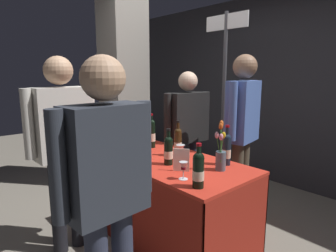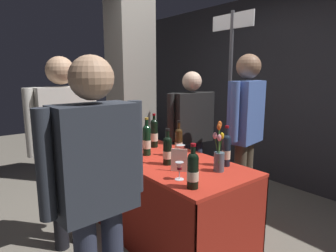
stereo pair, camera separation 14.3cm
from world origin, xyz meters
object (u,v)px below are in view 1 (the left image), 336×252
at_px(wine_glass_mid, 183,167).
at_px(taster_foreground_right, 107,184).
at_px(booth_signpost, 224,85).
at_px(featured_wine_bottle, 227,149).
at_px(flower_vase, 221,154).
at_px(vendor_presenter, 187,127).
at_px(tasting_table, 168,185).
at_px(concrete_pillar, 123,72).
at_px(wine_glass_near_vendor, 181,149).
at_px(display_bottle_0, 146,140).

distance_m(wine_glass_mid, taster_foreground_right, 0.71).
distance_m(wine_glass_mid, booth_signpost, 1.68).
xyz_separation_m(featured_wine_bottle, flower_vase, (0.05, -0.15, -0.00)).
height_order(wine_glass_mid, vendor_presenter, vendor_presenter).
bearing_deg(tasting_table, wine_glass_mid, -28.46).
relative_size(concrete_pillar, featured_wine_bottle, 9.18).
distance_m(vendor_presenter, booth_signpost, 0.71).
distance_m(flower_vase, vendor_presenter, 1.02).
distance_m(featured_wine_bottle, wine_glass_near_vendor, 0.41).
height_order(concrete_pillar, display_bottle_0, concrete_pillar).
bearing_deg(display_bottle_0, booth_signpost, 94.32).
xyz_separation_m(tasting_table, vendor_presenter, (-0.40, 0.64, 0.39)).
distance_m(tasting_table, wine_glass_near_vendor, 0.35).
height_order(display_bottle_0, vendor_presenter, vendor_presenter).
bearing_deg(featured_wine_bottle, vendor_presenter, 155.61).
relative_size(wine_glass_mid, booth_signpost, 0.06).
xyz_separation_m(tasting_table, flower_vase, (0.48, 0.12, 0.37)).
bearing_deg(display_bottle_0, tasting_table, 16.16).
relative_size(concrete_pillar, booth_signpost, 1.38).
relative_size(tasting_table, flower_vase, 3.83).
relative_size(display_bottle_0, flower_vase, 0.89).
height_order(wine_glass_near_vendor, flower_vase, flower_vase).
bearing_deg(concrete_pillar, booth_signpost, 29.17).
distance_m(concrete_pillar, wine_glass_near_vendor, 1.75).
bearing_deg(vendor_presenter, booth_signpost, 177.61).
relative_size(concrete_pillar, vendor_presenter, 1.99).
distance_m(display_bottle_0, booth_signpost, 1.33).
bearing_deg(flower_vase, booth_signpost, 127.22).
distance_m(featured_wine_bottle, booth_signpost, 1.27).
bearing_deg(taster_foreground_right, featured_wine_bottle, 3.87).
bearing_deg(wine_glass_near_vendor, flower_vase, 3.54).
bearing_deg(tasting_table, wine_glass_near_vendor, 58.01).
distance_m(display_bottle_0, taster_foreground_right, 1.17).
bearing_deg(featured_wine_bottle, tasting_table, -147.94).
height_order(tasting_table, booth_signpost, booth_signpost).
relative_size(wine_glass_near_vendor, taster_foreground_right, 0.08).
bearing_deg(tasting_table, concrete_pillar, 160.56).
bearing_deg(vendor_presenter, taster_foreground_right, 36.92).
bearing_deg(vendor_presenter, flower_vase, 64.55).
height_order(concrete_pillar, wine_glass_near_vendor, concrete_pillar).
distance_m(concrete_pillar, flower_vase, 2.11).
distance_m(wine_glass_near_vendor, booth_signpost, 1.26).
bearing_deg(booth_signpost, concrete_pillar, -150.83).
xyz_separation_m(wine_glass_near_vendor, flower_vase, (0.42, 0.03, 0.04)).
xyz_separation_m(display_bottle_0, wine_glass_mid, (0.66, -0.16, -0.06)).
bearing_deg(featured_wine_bottle, concrete_pillar, 172.27).
xyz_separation_m(featured_wine_bottle, booth_signpost, (-0.75, 0.92, 0.46)).
xyz_separation_m(concrete_pillar, tasting_table, (1.50, -0.53, -1.00)).
relative_size(concrete_pillar, wine_glass_mid, 23.72).
bearing_deg(display_bottle_0, concrete_pillar, 154.82).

